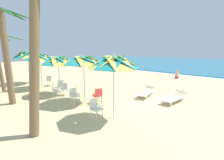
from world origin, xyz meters
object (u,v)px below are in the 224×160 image
object	(u,v)px
plastic_chair_1	(98,95)
plastic_chair_3	(61,85)
palm_tree_3	(33,37)
plastic_chair_4	(65,88)
plastic_chair_5	(55,89)
plastic_chair_6	(39,80)
sun_lounger_1	(146,92)
beach_umbrella_3	(40,57)
plastic_chair_7	(50,80)
beach_umbrella_4	(28,55)
palm_tree_1	(6,48)
beach_umbrella_1	(84,61)
plastic_chair_2	(74,95)
sun_lounger_0	(175,97)
plastic_chair_8	(37,77)
plastic_chair_9	(33,77)
beach_umbrella_2	(58,61)
plastic_chair_0	(96,107)
beach_umbrella_0	(114,63)
beachgoer_seated	(177,75)

from	to	relation	value
plastic_chair_1	plastic_chair_3	world-z (taller)	same
plastic_chair_1	palm_tree_3	bearing A→B (deg)	-76.07
plastic_chair_4	plastic_chair_5	distance (m)	0.60
plastic_chair_6	sun_lounger_1	distance (m)	8.80
beach_umbrella_3	plastic_chair_6	distance (m)	2.15
plastic_chair_7	beach_umbrella_4	distance (m)	3.10
palm_tree_1	plastic_chair_6	bearing A→B (deg)	138.21
beach_umbrella_3	palm_tree_1	distance (m)	3.82
beach_umbrella_3	beach_umbrella_4	distance (m)	2.58
beach_umbrella_1	plastic_chair_3	size ratio (longest dim) A/B	3.11
plastic_chair_4	plastic_chair_2	bearing A→B (deg)	-16.51
plastic_chair_5	palm_tree_3	bearing A→B (deg)	-35.45
beach_umbrella_3	palm_tree_1	world-z (taller)	palm_tree_1
plastic_chair_2	sun_lounger_0	world-z (taller)	plastic_chair_2
plastic_chair_2	plastic_chair_5	size ratio (longest dim) A/B	1.00
beach_umbrella_1	plastic_chair_8	distance (m)	7.66
beach_umbrella_1	beach_umbrella_4	xyz separation A→B (m)	(-7.69, 0.04, 0.14)
beach_umbrella_3	sun_lounger_1	bearing A→B (deg)	26.37
plastic_chair_6	plastic_chair_9	size ratio (longest dim) A/B	1.00
plastic_chair_6	beach_umbrella_2	bearing A→B (deg)	-3.42
plastic_chair_0	beach_umbrella_3	distance (m)	7.63
beach_umbrella_0	plastic_chair_0	xyz separation A→B (m)	(-0.56, -0.54, -1.93)
plastic_chair_9	beachgoer_seated	world-z (taller)	beachgoer_seated
beach_umbrella_3	plastic_chair_8	bearing A→B (deg)	164.29
beach_umbrella_1	plastic_chair_9	xyz separation A→B (m)	(-7.97, 0.45, -1.86)
plastic_chair_5	palm_tree_3	world-z (taller)	palm_tree_3
plastic_chair_3	plastic_chair_7	distance (m)	2.51
beach_umbrella_0	palm_tree_1	xyz separation A→B (m)	(-5.45, -2.36, 0.62)
beach_umbrella_4	sun_lounger_1	xyz separation A→B (m)	(9.71, 3.40, -2.21)
plastic_chair_5	beach_umbrella_4	size ratio (longest dim) A/B	0.30
palm_tree_1	beachgoer_seated	distance (m)	15.13
sun_lounger_1	plastic_chair_3	bearing A→B (deg)	-147.31
plastic_chair_1	plastic_chair_8	bearing A→B (deg)	178.28
beach_umbrella_4	palm_tree_1	size ratio (longest dim) A/B	0.57
plastic_chair_0	sun_lounger_0	distance (m)	4.88
plastic_chair_2	plastic_chair_7	bearing A→B (deg)	165.92
plastic_chair_3	palm_tree_3	size ratio (longest dim) A/B	0.15
sun_lounger_0	palm_tree_3	world-z (taller)	palm_tree_3
beach_umbrella_3	sun_lounger_0	world-z (taller)	beach_umbrella_3
beach_umbrella_0	plastic_chair_7	bearing A→B (deg)	170.73
plastic_chair_8	beachgoer_seated	distance (m)	13.78
palm_tree_3	beachgoer_seated	xyz separation A→B (m)	(-0.69, 14.83, -3.10)
beach_umbrella_3	beach_umbrella_4	size ratio (longest dim) A/B	0.94
beach_umbrella_0	beach_umbrella_1	world-z (taller)	beach_umbrella_0
beach_umbrella_3	sun_lounger_0	xyz separation A→B (m)	(8.98, 3.53, -2.09)
palm_tree_1	beach_umbrella_4	bearing A→B (deg)	149.12
plastic_chair_7	plastic_chair_3	bearing A→B (deg)	-11.26
beach_umbrella_1	plastic_chair_9	size ratio (longest dim) A/B	3.11
plastic_chair_9	palm_tree_3	world-z (taller)	palm_tree_3
beach_umbrella_1	plastic_chair_9	distance (m)	8.20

